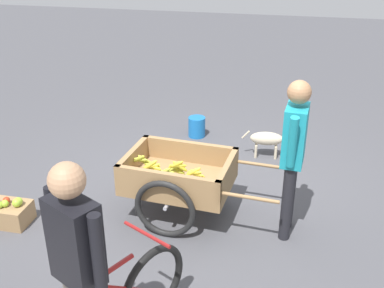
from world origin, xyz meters
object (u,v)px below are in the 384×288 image
(fruit_cart, at_px, (179,178))
(plastic_bucket, at_px, (197,127))
(cyclist_person, at_px, (77,257))
(dog, at_px, (270,139))
(apple_crate, at_px, (9,212))
(vendor_person, at_px, (294,147))

(fruit_cart, distance_m, plastic_bucket, 2.06)
(cyclist_person, distance_m, dog, 3.83)
(dog, xyz_separation_m, apple_crate, (2.57, 2.14, -0.14))
(fruit_cart, height_order, cyclist_person, cyclist_person)
(fruit_cart, bearing_deg, plastic_bucket, -83.43)
(vendor_person, bearing_deg, plastic_bucket, -57.00)
(fruit_cart, xyz_separation_m, dog, (-0.86, -1.57, -0.17))
(vendor_person, bearing_deg, dog, -80.19)
(cyclist_person, bearing_deg, fruit_cart, -93.92)
(vendor_person, bearing_deg, apple_crate, 9.30)
(fruit_cart, distance_m, cyclist_person, 2.13)
(fruit_cart, bearing_deg, vendor_person, 175.34)
(cyclist_person, xyz_separation_m, dog, (-1.00, -3.62, -0.73))
(cyclist_person, distance_m, apple_crate, 2.33)
(dog, relative_size, plastic_bucket, 2.26)
(fruit_cart, xyz_separation_m, plastic_bucket, (0.23, -2.03, -0.29))
(vendor_person, relative_size, cyclist_person, 0.98)
(fruit_cart, relative_size, dog, 2.54)
(fruit_cart, distance_m, vendor_person, 1.27)
(cyclist_person, height_order, plastic_bucket, cyclist_person)
(vendor_person, bearing_deg, fruit_cart, -4.66)
(vendor_person, xyz_separation_m, cyclist_person, (1.29, 1.96, 0.03))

